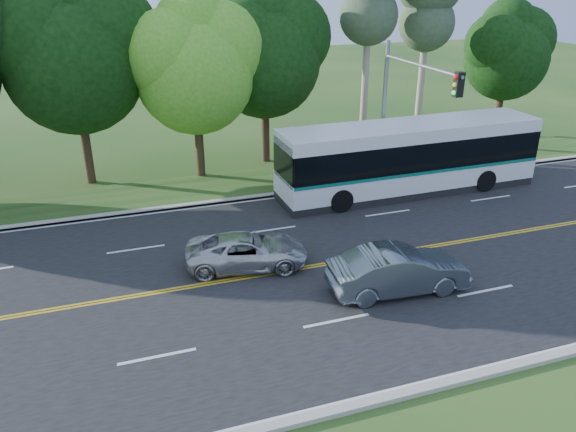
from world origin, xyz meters
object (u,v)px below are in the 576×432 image
object	(u,v)px
traffic_signal	(405,99)
suv	(247,251)
transit_bus	(409,158)
sedan	(398,270)

from	to	relation	value
traffic_signal	suv	distance (m)	10.64
transit_bus	traffic_signal	bearing A→B (deg)	-158.93
traffic_signal	sedan	distance (m)	9.81
suv	traffic_signal	bearing A→B (deg)	-50.78
transit_bus	sedan	size ratio (longest dim) A/B	2.74
sedan	suv	xyz separation A→B (m)	(-4.36, 3.30, -0.16)
transit_bus	sedan	distance (m)	9.62
sedan	traffic_signal	bearing A→B (deg)	-24.67
traffic_signal	suv	world-z (taller)	traffic_signal
transit_bus	suv	xyz separation A→B (m)	(-9.37, -4.87, -1.05)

